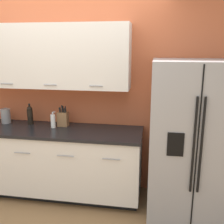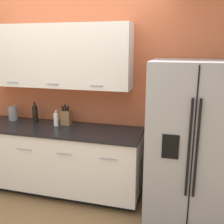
% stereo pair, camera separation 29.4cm
% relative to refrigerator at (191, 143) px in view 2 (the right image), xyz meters
% --- Properties ---
extents(wall_back, '(10.00, 0.39, 2.60)m').
position_rel_refrigerator_xyz_m(wall_back, '(-1.57, 0.39, 0.54)').
color(wall_back, '#BC5B38').
rests_on(wall_back, ground_plane).
extents(counter_unit, '(2.24, 0.64, 0.90)m').
position_rel_refrigerator_xyz_m(counter_unit, '(-1.67, 0.09, -0.43)').
color(counter_unit, black).
rests_on(counter_unit, ground_plane).
extents(refrigerator, '(0.92, 0.83, 1.77)m').
position_rel_refrigerator_xyz_m(refrigerator, '(0.00, 0.00, 0.00)').
color(refrigerator, '#9E9EA0').
rests_on(refrigerator, ground_plane).
extents(knife_block, '(0.13, 0.10, 0.28)m').
position_rel_refrigerator_xyz_m(knife_block, '(-1.59, 0.23, 0.11)').
color(knife_block, olive).
rests_on(knife_block, counter_unit).
extents(wine_bottle, '(0.08, 0.08, 0.28)m').
position_rel_refrigerator_xyz_m(wine_bottle, '(-2.04, 0.23, 0.14)').
color(wine_bottle, black).
rests_on(wine_bottle, counter_unit).
extents(soap_dispenser, '(0.06, 0.06, 0.21)m').
position_rel_refrigerator_xyz_m(soap_dispenser, '(-1.69, 0.14, 0.10)').
color(soap_dispenser, white).
rests_on(soap_dispenser, counter_unit).
extents(steel_canister, '(0.13, 0.13, 0.21)m').
position_rel_refrigerator_xyz_m(steel_canister, '(-2.39, 0.24, 0.11)').
color(steel_canister, gray).
rests_on(steel_canister, counter_unit).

